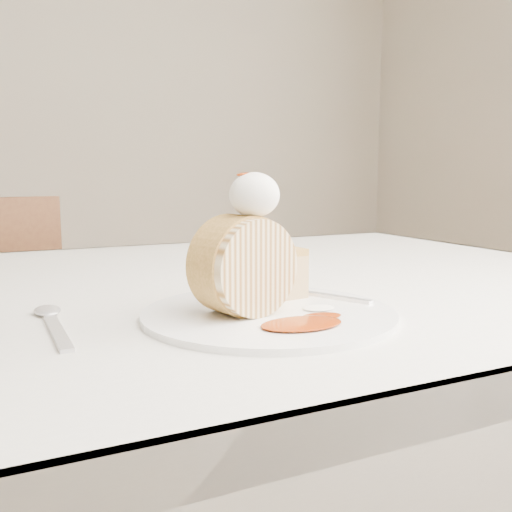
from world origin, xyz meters
name	(u,v)px	position (x,y,z in m)	size (l,w,h in m)	color
table	(168,348)	(0.00, 0.20, 0.66)	(1.40, 0.90, 0.75)	silver
plate	(269,314)	(0.04, -0.02, 0.75)	(0.27, 0.27, 0.01)	white
roulade_slice	(244,266)	(0.02, -0.02, 0.81)	(0.10, 0.10, 0.05)	beige
cake_chunk	(274,276)	(0.08, 0.04, 0.78)	(0.06, 0.05, 0.05)	tan
whipped_cream	(254,195)	(0.03, -0.02, 0.88)	(0.05, 0.05, 0.05)	white
caramel_drizzle	(248,169)	(0.02, -0.01, 0.90)	(0.03, 0.02, 0.01)	#8E2905
caramel_pool	(302,323)	(0.05, -0.09, 0.76)	(0.08, 0.05, 0.00)	#8E2905
fork	(327,296)	(0.14, 0.01, 0.76)	(0.02, 0.16, 0.00)	silver
spoon	(58,332)	(-0.16, 0.01, 0.75)	(0.02, 0.16, 0.00)	silver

